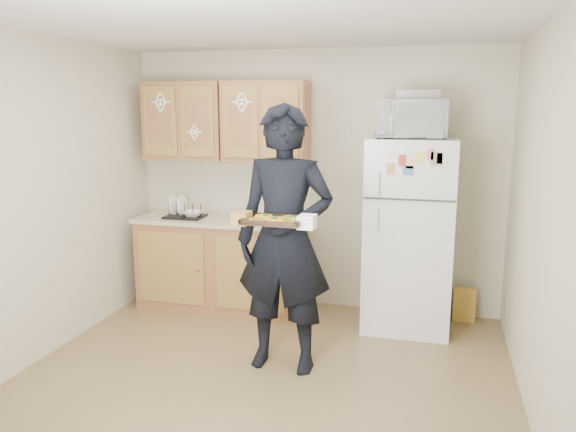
{
  "coord_description": "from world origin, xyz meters",
  "views": [
    {
      "loc": [
        1.16,
        -3.53,
        1.97
      ],
      "look_at": [
        0.1,
        0.45,
        1.16
      ],
      "focal_mm": 35.0,
      "sensor_mm": 36.0,
      "label": 1
    }
  ],
  "objects_px": {
    "refrigerator": "(409,235)",
    "dish_rack": "(185,210)",
    "person": "(285,240)",
    "microwave": "(410,119)",
    "baking_tray": "(274,221)"
  },
  "relations": [
    {
      "from": "refrigerator",
      "to": "dish_rack",
      "type": "height_order",
      "value": "refrigerator"
    },
    {
      "from": "refrigerator",
      "to": "baking_tray",
      "type": "bearing_deg",
      "value": -121.88
    },
    {
      "from": "refrigerator",
      "to": "baking_tray",
      "type": "distance_m",
      "value": 1.64
    },
    {
      "from": "refrigerator",
      "to": "dish_rack",
      "type": "bearing_deg",
      "value": -179.22
    },
    {
      "from": "microwave",
      "to": "dish_rack",
      "type": "distance_m",
      "value": 2.29
    },
    {
      "from": "refrigerator",
      "to": "baking_tray",
      "type": "relative_size",
      "value": 4.18
    },
    {
      "from": "refrigerator",
      "to": "dish_rack",
      "type": "xyz_separation_m",
      "value": [
        -2.15,
        -0.03,
        0.12
      ]
    },
    {
      "from": "person",
      "to": "microwave",
      "type": "bearing_deg",
      "value": 52.07
    },
    {
      "from": "baking_tray",
      "to": "dish_rack",
      "type": "xyz_separation_m",
      "value": [
        -1.3,
        1.34,
        -0.22
      ]
    },
    {
      "from": "person",
      "to": "dish_rack",
      "type": "distance_m",
      "value": 1.66
    },
    {
      "from": "baking_tray",
      "to": "dish_rack",
      "type": "height_order",
      "value": "baking_tray"
    },
    {
      "from": "refrigerator",
      "to": "dish_rack",
      "type": "relative_size",
      "value": 4.59
    },
    {
      "from": "microwave",
      "to": "dish_rack",
      "type": "relative_size",
      "value": 1.59
    },
    {
      "from": "person",
      "to": "baking_tray",
      "type": "relative_size",
      "value": 4.9
    },
    {
      "from": "dish_rack",
      "to": "microwave",
      "type": "bearing_deg",
      "value": -0.56
    }
  ]
}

